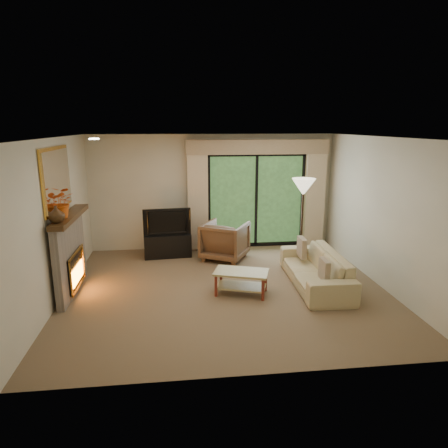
{
  "coord_description": "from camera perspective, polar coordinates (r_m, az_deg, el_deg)",
  "views": [
    {
      "loc": [
        -0.8,
        -6.46,
        2.8
      ],
      "look_at": [
        0.0,
        0.3,
        1.1
      ],
      "focal_mm": 32.0,
      "sensor_mm": 36.0,
      "label": 1
    }
  ],
  "objects": [
    {
      "name": "branches",
      "position": [
        6.72,
        -22.29,
        2.87
      ],
      "size": [
        0.49,
        0.44,
        0.5
      ],
      "primitive_type": "imported",
      "rotation": [
        0.0,
        0.0,
        -0.11
      ],
      "color": "#CF5314",
      "rests_on": "fireplace"
    },
    {
      "name": "floor",
      "position": [
        7.08,
        0.29,
        -9.26
      ],
      "size": [
        5.5,
        5.5,
        0.0
      ],
      "primitive_type": "plane",
      "color": "brown",
      "rests_on": "ground"
    },
    {
      "name": "coffee_table",
      "position": [
        6.84,
        2.46,
        -8.33
      ],
      "size": [
        1.0,
        0.75,
        0.4
      ],
      "primitive_type": null,
      "rotation": [
        0.0,
        0.0,
        -0.33
      ],
      "color": "tan",
      "rests_on": "floor"
    },
    {
      "name": "pillow_far",
      "position": [
        7.79,
        11.05,
        -3.31
      ],
      "size": [
        0.11,
        0.38,
        0.37
      ],
      "primitive_type": "cube",
      "rotation": [
        0.0,
        0.0,
        -0.03
      ],
      "color": "#54322B",
      "rests_on": "sofa"
    },
    {
      "name": "floor_lamp",
      "position": [
        8.28,
        11.06,
        0.36
      ],
      "size": [
        0.5,
        0.5,
        1.76
      ],
      "primitive_type": null,
      "rotation": [
        0.0,
        0.0,
        -0.07
      ],
      "color": "#F4E7C2",
      "rests_on": "floor"
    },
    {
      "name": "wall_right",
      "position": [
        7.52,
        21.59,
        1.52
      ],
      "size": [
        0.0,
        5.0,
        5.0
      ],
      "primitive_type": "plane",
      "rotation": [
        1.57,
        0.0,
        -1.57
      ],
      "color": "beige",
      "rests_on": "ground"
    },
    {
      "name": "wall_front",
      "position": [
        4.31,
        4.4,
        -6.39
      ],
      "size": [
        5.0,
        0.0,
        5.0
      ],
      "primitive_type": "plane",
      "rotation": [
        -1.57,
        0.0,
        0.0
      ],
      "color": "beige",
      "rests_on": "ground"
    },
    {
      "name": "fireplace",
      "position": [
        7.22,
        -21.15,
        -3.98
      ],
      "size": [
        0.24,
        1.7,
        1.37
      ],
      "primitive_type": null,
      "color": "slate",
      "rests_on": "floor"
    },
    {
      "name": "tv",
      "position": [
        8.65,
        -8.18,
        0.45
      ],
      "size": [
        1.01,
        0.21,
        0.58
      ],
      "primitive_type": "imported",
      "rotation": [
        0.0,
        0.0,
        0.08
      ],
      "color": "black",
      "rests_on": "media_console"
    },
    {
      "name": "curtain_right",
      "position": [
        9.48,
        12.8,
        3.96
      ],
      "size": [
        0.45,
        0.18,
        2.35
      ],
      "primitive_type": "cube",
      "color": "#CBB08C",
      "rests_on": "floor"
    },
    {
      "name": "mirror",
      "position": [
        6.98,
        -22.74,
        5.95
      ],
      "size": [
        0.07,
        1.45,
        1.02
      ],
      "primitive_type": null,
      "color": "gold",
      "rests_on": "wall_left"
    },
    {
      "name": "ceiling",
      "position": [
        6.51,
        0.32,
        12.27
      ],
      "size": [
        5.5,
        5.5,
        0.0
      ],
      "primitive_type": "plane",
      "rotation": [
        3.14,
        0.0,
        0.0
      ],
      "color": "white",
      "rests_on": "ground"
    },
    {
      "name": "pillow_near",
      "position": [
        6.72,
        14.13,
        -6.35
      ],
      "size": [
        0.1,
        0.35,
        0.35
      ],
      "primitive_type": "cube",
      "rotation": [
        0.0,
        0.0,
        -0.03
      ],
      "color": "#54322B",
      "rests_on": "sofa"
    },
    {
      "name": "media_console",
      "position": [
        8.79,
        -8.06,
        -2.98
      ],
      "size": [
        1.04,
        0.53,
        0.5
      ],
      "primitive_type": "cube",
      "rotation": [
        0.0,
        0.0,
        0.08
      ],
      "color": "black",
      "rests_on": "floor"
    },
    {
      "name": "wall_back",
      "position": [
        9.12,
        -1.62,
        4.55
      ],
      "size": [
        5.0,
        0.0,
        5.0
      ],
      "primitive_type": "plane",
      "rotation": [
        1.57,
        0.0,
        0.0
      ],
      "color": "beige",
      "rests_on": "ground"
    },
    {
      "name": "sofa",
      "position": [
        7.34,
        12.91,
        -6.23
      ],
      "size": [
        0.88,
        2.11,
        0.61
      ],
      "primitive_type": "imported",
      "rotation": [
        0.0,
        0.0,
        -1.61
      ],
      "color": "tan",
      "rests_on": "floor"
    },
    {
      "name": "sliding_door",
      "position": [
        9.25,
        4.61,
        3.38
      ],
      "size": [
        2.26,
        0.1,
        2.16
      ],
      "primitive_type": null,
      "color": "black",
      "rests_on": "floor"
    },
    {
      "name": "vase",
      "position": [
        6.47,
        -22.86,
        1.31
      ],
      "size": [
        0.29,
        0.29,
        0.26
      ],
      "primitive_type": "imported",
      "rotation": [
        0.0,
        0.0,
        0.18
      ],
      "color": "#3B2612",
      "rests_on": "fireplace"
    },
    {
      "name": "armchair",
      "position": [
        8.48,
        0.14,
        -2.39
      ],
      "size": [
        1.18,
        1.19,
        0.81
      ],
      "primitive_type": "imported",
      "rotation": [
        0.0,
        0.0,
        2.64
      ],
      "color": "brown",
      "rests_on": "floor"
    },
    {
      "name": "wall_left",
      "position": [
        6.91,
        -22.96,
        0.36
      ],
      "size": [
        0.0,
        5.0,
        5.0
      ],
      "primitive_type": "plane",
      "rotation": [
        1.57,
        0.0,
        1.57
      ],
      "color": "beige",
      "rests_on": "ground"
    },
    {
      "name": "cornice",
      "position": [
        9.01,
        4.87,
        10.92
      ],
      "size": [
        3.2,
        0.24,
        0.32
      ],
      "primitive_type": "cube",
      "color": "tan",
      "rests_on": "wall_back"
    },
    {
      "name": "curtain_left",
      "position": [
        8.95,
        -3.76,
        3.7
      ],
      "size": [
        0.45,
        0.18,
        2.35
      ],
      "primitive_type": "cube",
      "color": "#CBB08C",
      "rests_on": "floor"
    }
  ]
}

